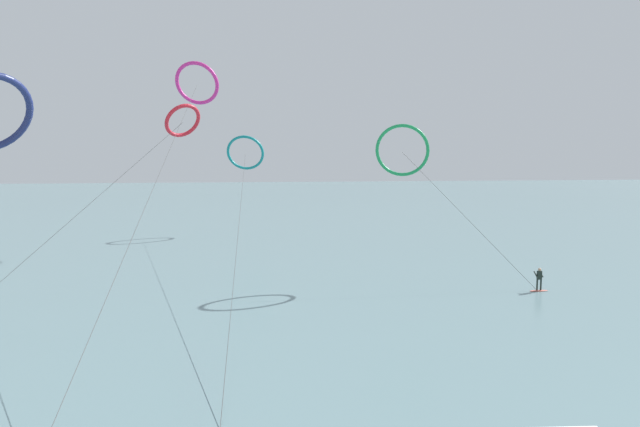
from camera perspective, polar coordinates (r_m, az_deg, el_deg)
sea_water at (r=114.62m, az=-6.06°, el=1.15°), size 400.00×200.00×0.08m
surfer_coral at (r=41.60m, az=22.58°, el=-6.75°), size 1.40×0.58×1.70m
kite_crimson at (r=47.98m, az=-14.64°, el=9.65°), size 14.05×15.47×14.37m
kite_magenta at (r=60.20m, az=-13.15°, el=13.52°), size 5.32×45.57×19.98m
kite_emerald at (r=41.96m, az=8.89°, el=6.73°), size 11.00×6.78×12.32m
kite_teal at (r=68.29m, az=-8.07°, el=6.50°), size 5.15×52.36×12.58m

